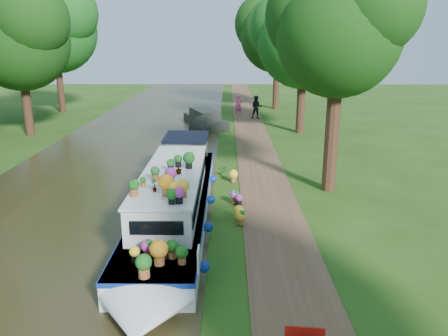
% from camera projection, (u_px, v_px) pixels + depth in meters
% --- Properties ---
extents(ground, '(100.00, 100.00, 0.00)m').
position_uv_depth(ground, '(239.00, 217.00, 15.43)').
color(ground, '#214511').
rests_on(ground, ground).
extents(canal_water, '(10.00, 100.00, 0.02)m').
position_uv_depth(canal_water, '(70.00, 217.00, 15.48)').
color(canal_water, black).
rests_on(canal_water, ground).
extents(towpath, '(2.20, 100.00, 0.03)m').
position_uv_depth(towpath, '(273.00, 217.00, 15.42)').
color(towpath, brown).
rests_on(towpath, ground).
extents(plant_boat, '(2.29, 13.52, 2.25)m').
position_uv_depth(plant_boat, '(173.00, 200.00, 14.69)').
color(plant_boat, silver).
rests_on(plant_boat, canal_water).
extents(tree_near_overhang, '(5.52, 5.28, 8.99)m').
position_uv_depth(tree_near_overhang, '(339.00, 25.00, 16.51)').
color(tree_near_overhang, '#321C10').
rests_on(tree_near_overhang, ground).
extents(tree_near_mid, '(6.90, 6.60, 9.40)m').
position_uv_depth(tree_near_mid, '(304.00, 34.00, 28.08)').
color(tree_near_mid, '#321C10').
rests_on(tree_near_mid, ground).
extents(tree_near_far, '(7.59, 7.26, 10.30)m').
position_uv_depth(tree_near_far, '(278.00, 29.00, 38.49)').
color(tree_near_far, '#321C10').
rests_on(tree_near_far, ground).
extents(tree_far_c, '(7.13, 6.82, 9.59)m').
position_uv_depth(tree_far_c, '(18.00, 32.00, 27.24)').
color(tree_far_c, '#321C10').
rests_on(tree_far_c, ground).
extents(tree_far_d, '(8.05, 7.70, 10.85)m').
position_uv_depth(tree_far_d, '(54.00, 24.00, 36.62)').
color(tree_far_d, '#321C10').
rests_on(tree_far_d, ground).
extents(second_boat, '(3.66, 6.67, 1.21)m').
position_uv_depth(second_boat, '(205.00, 120.00, 31.87)').
color(second_boat, black).
rests_on(second_boat, canal_water).
extents(pedestrian_pink, '(0.70, 0.53, 1.73)m').
position_uv_depth(pedestrian_pink, '(239.00, 106.00, 35.97)').
color(pedestrian_pink, '#C3506C').
rests_on(pedestrian_pink, towpath).
extents(pedestrian_dark, '(0.94, 0.76, 1.83)m').
position_uv_depth(pedestrian_dark, '(257.00, 107.00, 34.78)').
color(pedestrian_dark, black).
rests_on(pedestrian_dark, towpath).
extents(verge_plant, '(0.52, 0.48, 0.48)m').
position_uv_depth(verge_plant, '(224.00, 171.00, 20.17)').
color(verge_plant, '#275F1C').
rests_on(verge_plant, ground).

